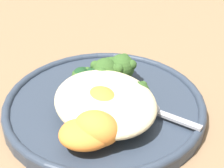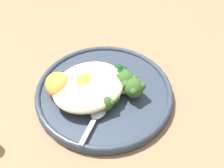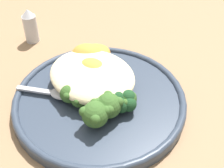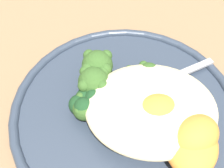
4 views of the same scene
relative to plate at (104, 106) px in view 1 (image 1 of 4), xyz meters
The scene contains 14 objects.
ground_plane 0.02m from the plate, 135.90° to the left, with size 4.00×4.00×0.00m, color #846647.
plate is the anchor object (origin of this frame).
quinoa_mound 0.04m from the plate, 161.22° to the left, with size 0.15×0.13×0.04m, color beige.
broccoli_stalk_0 0.05m from the plate, 127.77° to the right, with size 0.05×0.08×0.03m.
broccoli_stalk_1 0.03m from the plate, 113.45° to the right, with size 0.03×0.09×0.03m.
broccoli_stalk_2 0.06m from the plate, 52.35° to the right, with size 0.08×0.09×0.04m.
broccoli_stalk_3 0.05m from the plate, 27.56° to the right, with size 0.08×0.07×0.04m.
broccoli_stalk_4 0.04m from the plate, 17.19° to the left, with size 0.09×0.03×0.03m.
sweet_potato_chunk_0 0.05m from the plate, 137.33° to the left, with size 0.06×0.05×0.04m, color orange.
sweet_potato_chunk_1 0.05m from the plate, 149.70° to the left, with size 0.06×0.05×0.04m, color orange.
sweet_potato_chunk_2 0.09m from the plate, 147.04° to the left, with size 0.06×0.05×0.04m, color orange.
sweet_potato_chunk_3 0.09m from the plate, 140.63° to the left, with size 0.07×0.06×0.03m, color orange.
kale_tuft 0.05m from the plate, ahead, with size 0.04×0.04×0.03m.
spoon 0.07m from the plate, 140.72° to the right, with size 0.10×0.07×0.01m.
Camera 1 is at (-0.37, 0.18, 0.33)m, focal length 60.00 mm.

